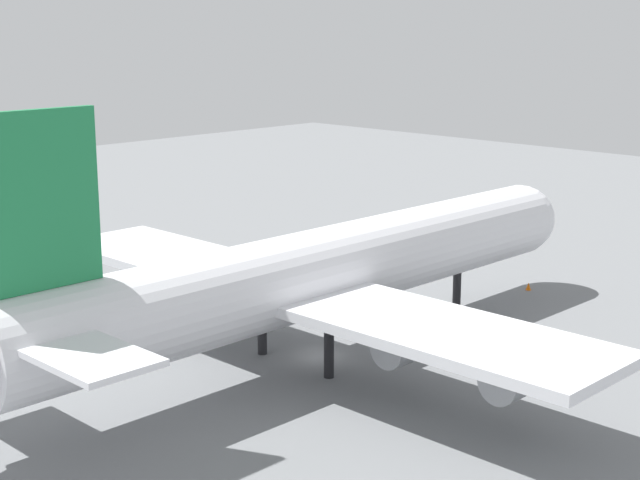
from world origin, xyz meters
TOP-DOWN VIEW (x-y plane):
  - ground_plane at (0.00, 0.00)m, footprint 230.70×230.70m
  - cargo_airplane at (-0.14, 0.00)m, footprint 57.68×48.58m
  - maintenance_van at (18.73, 12.21)m, footprint 3.94×4.92m
  - safety_cone_nose at (25.95, -1.21)m, footprint 0.49×0.49m

SIDE VIEW (x-z plane):
  - ground_plane at x=0.00m, z-range 0.00..0.00m
  - safety_cone_nose at x=25.95m, z-range 0.00..0.71m
  - maintenance_van at x=18.73m, z-range -0.03..2.08m
  - cargo_airplane at x=-0.14m, z-range -3.38..16.09m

